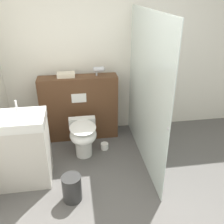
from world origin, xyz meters
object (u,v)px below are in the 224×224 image
(toilet, at_px, (83,136))
(hair_drier, at_px, (99,69))
(sink_vanity, at_px, (22,150))
(waste_bin, at_px, (72,188))

(toilet, bearing_deg, hair_drier, 61.74)
(hair_drier, bearing_deg, sink_vanity, -137.79)
(waste_bin, bearing_deg, sink_vanity, 143.37)
(hair_drier, bearing_deg, waste_bin, -109.21)
(toilet, height_order, hair_drier, hair_drier)
(sink_vanity, relative_size, hair_drier, 5.82)
(hair_drier, relative_size, waste_bin, 0.56)
(sink_vanity, bearing_deg, hair_drier, 42.21)
(toilet, xyz_separation_m, waste_bin, (-0.18, -0.82, -0.17))
(waste_bin, bearing_deg, hair_drier, 70.79)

